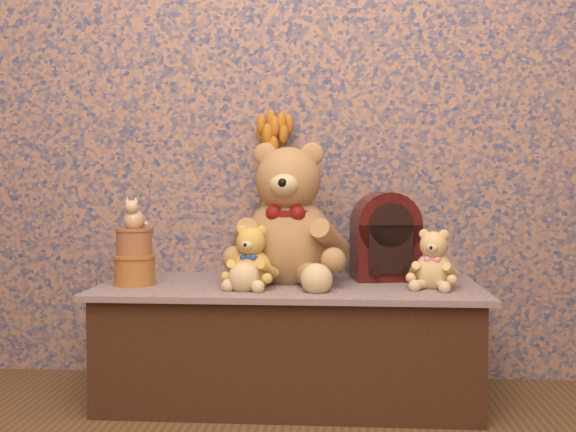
% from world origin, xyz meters
% --- Properties ---
extents(display_shelf, '(1.31, 0.59, 0.40)m').
position_xyz_m(display_shelf, '(0.00, 1.22, 0.20)').
color(display_shelf, '#394B76').
rests_on(display_shelf, ground).
extents(teddy_large, '(0.45, 0.53, 0.53)m').
position_xyz_m(teddy_large, '(-0.00, 1.27, 0.67)').
color(teddy_large, brown).
rests_on(teddy_large, display_shelf).
extents(teddy_medium, '(0.22, 0.24, 0.23)m').
position_xyz_m(teddy_medium, '(-0.12, 1.13, 0.52)').
color(teddy_medium, '#B78033').
rests_on(teddy_medium, display_shelf).
extents(teddy_small, '(0.22, 0.24, 0.21)m').
position_xyz_m(teddy_small, '(0.49, 1.17, 0.51)').
color(teddy_small, tan).
rests_on(teddy_small, display_shelf).
extents(cathedral_radio, '(0.26, 0.20, 0.32)m').
position_xyz_m(cathedral_radio, '(0.34, 1.35, 0.56)').
color(cathedral_radio, '#390A0A').
rests_on(cathedral_radio, display_shelf).
extents(ceramic_vase, '(0.13, 0.13, 0.21)m').
position_xyz_m(ceramic_vase, '(-0.07, 1.41, 0.51)').
color(ceramic_vase, tan).
rests_on(ceramic_vase, display_shelf).
extents(dried_stalks, '(0.22, 0.22, 0.39)m').
position_xyz_m(dried_stalks, '(-0.07, 1.41, 0.81)').
color(dried_stalks, '#C87020').
rests_on(dried_stalks, ceramic_vase).
extents(biscuit_tin_lower, '(0.16, 0.16, 0.10)m').
position_xyz_m(biscuit_tin_lower, '(-0.53, 1.16, 0.45)').
color(biscuit_tin_lower, gold).
rests_on(biscuit_tin_lower, display_shelf).
extents(biscuit_tin_upper, '(0.16, 0.16, 0.09)m').
position_xyz_m(biscuit_tin_upper, '(-0.53, 1.16, 0.55)').
color(biscuit_tin_upper, tan).
rests_on(biscuit_tin_upper, biscuit_tin_lower).
extents(cat_figurine, '(0.08, 0.09, 0.11)m').
position_xyz_m(cat_figurine, '(-0.53, 1.16, 0.65)').
color(cat_figurine, silver).
rests_on(cat_figurine, biscuit_tin_upper).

